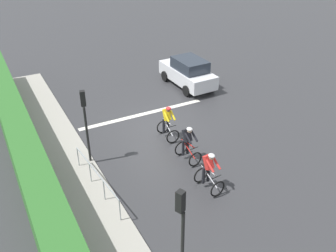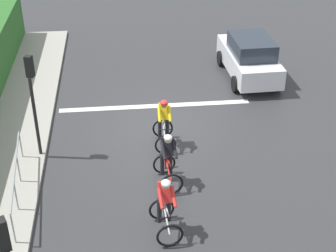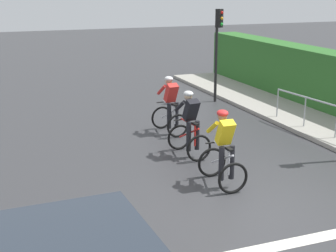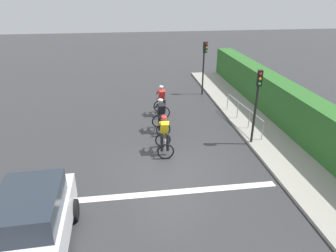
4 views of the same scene
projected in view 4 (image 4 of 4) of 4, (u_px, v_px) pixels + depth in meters
ground_plane at (170, 169)px, 11.44m from camera, size 80.00×80.00×0.00m
sidewalk_kerb at (272, 136)px, 13.85m from camera, size 2.80×23.07×0.12m
stone_wall_low at (292, 131)px, 13.88m from camera, size 0.44×23.07×0.53m
hedge_wall at (301, 116)px, 13.61m from camera, size 1.10×23.07×2.00m
road_marking_stop_line at (176, 192)px, 10.12m from camera, size 7.00×0.30×0.01m
cyclist_lead at (162, 102)px, 15.90m from camera, size 0.79×1.14×1.66m
cyclist_second at (161, 117)px, 14.03m from camera, size 0.79×1.14×1.66m
cyclist_mid at (164, 136)px, 12.19m from camera, size 0.69×1.09×1.66m
car_white at (31, 229)px, 7.38m from camera, size 1.99×4.15×1.76m
traffic_light_near_crossing at (257, 97)px, 12.27m from camera, size 0.25×0.31×3.34m
traffic_light_far_junction at (204, 60)px, 18.53m from camera, size 0.26×0.30×3.34m
pedestrian_railing_kerbside at (244, 110)px, 14.80m from camera, size 0.39×3.85×1.03m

